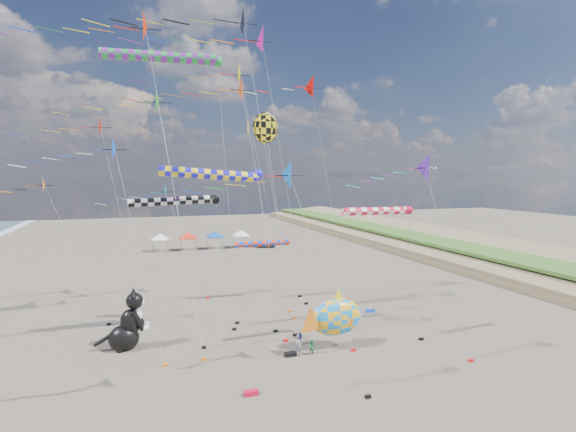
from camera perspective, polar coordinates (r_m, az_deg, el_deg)
The scene contains 30 objects.
ground at distance 29.09m, azimuth 4.33°, elevation -23.13°, with size 260.00×260.00×0.00m, color brown.
delta_kite_0 at distance 42.68m, azimuth -5.92°, elevation 22.88°, with size 16.09×2.86×28.47m.
delta_kite_1 at distance 47.15m, azimuth -4.23°, elevation 21.21°, with size 17.25×3.06×28.58m.
delta_kite_2 at distance 48.29m, azimuth 3.32°, elevation 15.77°, with size 11.58×2.64×24.22m.
delta_kite_3 at distance 24.96m, azimuth -0.21°, elevation 4.49°, with size 10.90×1.84×14.78m.
delta_kite_4 at distance 43.69m, azimuth -7.10°, elevation 16.88°, with size 13.61×2.28×24.13m.
delta_kite_5 at distance 31.82m, azimuth 16.30°, elevation 5.44°, with size 9.96×1.99×15.35m.
delta_kite_6 at distance 35.44m, azimuth -16.01°, elevation 13.71°, with size 9.25×2.35×20.60m.
delta_kite_7 at distance 35.55m, azimuth -7.22°, elevation 14.88°, with size 10.96×1.94×21.15m.
delta_kite_8 at distance 49.59m, azimuth -14.86°, elevation 2.69°, with size 9.58×1.97×13.09m.
delta_kite_9 at distance 34.19m, azimuth -20.81°, elevation 21.98°, with size 13.68×2.42×25.37m.
delta_kite_10 at distance 44.08m, azimuth -28.48°, elevation 2.94°, with size 9.59×1.52×13.77m.
delta_kite_11 at distance 32.72m, azimuth -23.54°, elevation 7.33°, with size 9.46×1.81×16.53m.
delta_kite_12 at distance 49.74m, azimuth -24.43°, elevation 9.93°, with size 13.10×2.26×19.75m.
windsock_0 at distance 41.33m, azimuth -15.15°, elevation 18.79°, with size 11.28×0.96×24.17m.
windsock_1 at distance 38.60m, azimuth -13.84°, elevation 1.77°, with size 8.80×0.71×12.00m.
windsock_2 at distance 36.04m, azimuth 11.65°, elevation 0.50°, with size 7.64×0.65×11.32m.
windsock_3 at distance 37.31m, azimuth -9.19°, elevation 5.19°, with size 9.78×0.88×14.31m.
windsock_4 at distance 49.20m, azimuth -2.96°, elevation -3.53°, with size 7.58×0.68×6.71m.
angelfish_kite at distance 38.90m, azimuth -3.16°, elevation 10.90°, with size 3.74×3.02×19.12m.
cat_inflatable at distance 38.66m, azimuth -19.78°, elevation -12.23°, with size 3.58×1.79×4.83m, color black, non-canonical shape.
fish_inflatable at distance 36.72m, azimuth 6.07°, elevation -12.63°, with size 5.98×2.87×4.83m.
person_adult at distance 35.75m, azimuth 1.33°, elevation -16.10°, with size 0.59×0.39×1.61m, color gray.
child_green at distance 36.07m, azimuth 3.11°, elevation -16.30°, with size 0.56×0.43×1.15m, color #1A7134.
child_blue at distance 37.94m, azimuth 1.52°, elevation -15.27°, with size 0.61×0.26×1.05m, color #2833B2.
kite_bag_0 at distance 35.87m, azimuth 0.30°, elevation -17.15°, with size 0.90×0.44×0.30m, color black.
kite_bag_1 at distance 30.41m, azimuth -4.70°, elevation -21.48°, with size 0.90×0.44×0.30m, color red.
kite_bag_2 at distance 47.06m, azimuth 10.41°, elevation -11.73°, with size 0.90×0.44×0.30m, color blue.
tent_row at distance 84.97m, azimuth -10.89°, elevation -2.08°, with size 19.20×4.20×3.80m.
parked_car at distance 85.81m, azimuth -2.85°, elevation -3.62°, with size 1.49×3.70×1.26m, color #26262D.
Camera 1 is at (-10.20, -23.48, 13.80)m, focal length 28.00 mm.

